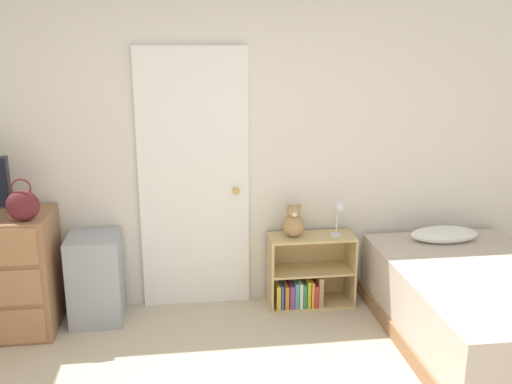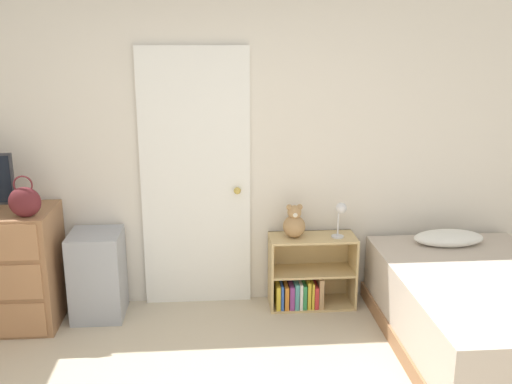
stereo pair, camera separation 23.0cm
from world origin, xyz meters
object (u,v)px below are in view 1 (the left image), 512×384
at_px(handbag, 23,205).
at_px(teddy_bear, 293,222).
at_px(desk_lamp, 339,211).
at_px(bookshelf, 306,278).
at_px(storage_bin, 96,278).
at_px(bed, 482,307).

relative_size(handbag, teddy_bear, 1.11).
bearing_deg(desk_lamp, bookshelf, 170.79).
relative_size(bookshelf, desk_lamp, 2.39).
bearing_deg(teddy_bear, bookshelf, -0.06).
relative_size(handbag, desk_lamp, 1.04).
height_order(storage_bin, desk_lamp, desk_lamp).
height_order(bookshelf, desk_lamp, desk_lamp).
xyz_separation_m(teddy_bear, desk_lamp, (0.36, -0.04, 0.09)).
distance_m(storage_bin, desk_lamp, 1.95).
distance_m(storage_bin, teddy_bear, 1.58).
distance_m(handbag, storage_bin, 0.82).
xyz_separation_m(storage_bin, teddy_bear, (1.54, 0.05, 0.36)).
distance_m(bookshelf, teddy_bear, 0.49).
height_order(handbag, teddy_bear, handbag).
bearing_deg(handbag, desk_lamp, 6.43).
height_order(handbag, bookshelf, handbag).
bearing_deg(bed, teddy_bear, 147.92).
xyz_separation_m(storage_bin, bookshelf, (1.65, 0.05, -0.12)).
bearing_deg(storage_bin, handbag, -148.54).
bearing_deg(bed, desk_lamp, 139.93).
height_order(teddy_bear, bed, teddy_bear).
bearing_deg(storage_bin, teddy_bear, 1.90).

